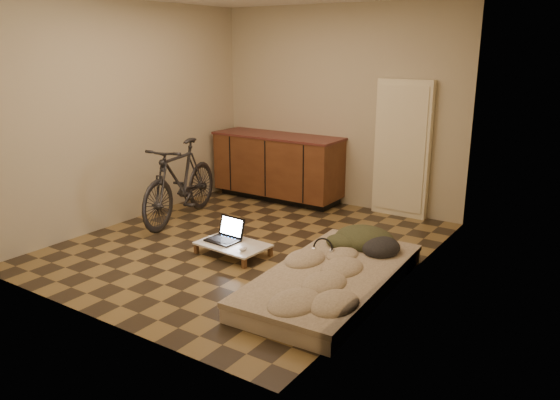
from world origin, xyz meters
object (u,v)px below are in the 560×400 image
Objects in this scene: bicycle at (180,178)px; lap_desk at (233,245)px; futon at (332,280)px; laptop at (226,235)px.

bicycle is 1.44m from lap_desk.
bicycle reaches higher than futon.
lap_desk is (1.25, -0.56, -0.43)m from bicycle.
futon is (2.50, -0.72, -0.45)m from bicycle.
laptop is (-1.38, 0.21, 0.08)m from futon.
lap_desk is (-1.25, 0.16, 0.02)m from futon.
bicycle is at bearing 159.55° from lap_desk.
futon is 1.26m from lap_desk.
bicycle is 0.80× the size of futon.
futon is at bearing -28.51° from bicycle.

